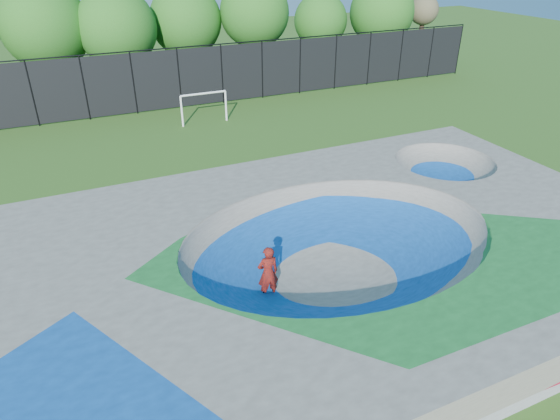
{
  "coord_description": "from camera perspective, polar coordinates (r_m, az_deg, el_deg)",
  "views": [
    {
      "loc": [
        -7.78,
        -12.17,
        10.16
      ],
      "look_at": [
        -0.84,
        3.0,
        1.1
      ],
      "focal_mm": 32.0,
      "sensor_mm": 36.0,
      "label": 1
    }
  ],
  "objects": [
    {
      "name": "ground",
      "position": [
        17.65,
        6.59,
        -6.84
      ],
      "size": [
        120.0,
        120.0,
        0.0
      ],
      "primitive_type": "plane",
      "color": "#2B5216",
      "rests_on": "ground"
    },
    {
      "name": "skate_deck",
      "position": [
        17.23,
        6.73,
        -4.8
      ],
      "size": [
        22.0,
        14.0,
        1.5
      ],
      "primitive_type": "cube",
      "color": "gray",
      "rests_on": "ground"
    },
    {
      "name": "skater",
      "position": [
        15.77,
        -1.39,
        -7.22
      ],
      "size": [
        0.71,
        0.48,
        1.91
      ],
      "primitive_type": "imported",
      "rotation": [
        0.0,
        0.0,
        3.11
      ],
      "color": "red",
      "rests_on": "ground"
    },
    {
      "name": "skateboard",
      "position": [
        16.33,
        -1.35,
        -9.87
      ],
      "size": [
        0.78,
        0.22,
        0.05
      ],
      "primitive_type": "cube",
      "rotation": [
        0.0,
        0.0,
        0.0
      ],
      "color": "black",
      "rests_on": "ground"
    },
    {
      "name": "soccer_goal",
      "position": [
        31.75,
        -8.7,
        12.08
      ],
      "size": [
        2.95,
        0.12,
        1.95
      ],
      "color": "white",
      "rests_on": "ground"
    },
    {
      "name": "fence",
      "position": [
        35.01,
        -11.45,
        14.66
      ],
      "size": [
        48.09,
        0.09,
        4.04
      ],
      "color": "black",
      "rests_on": "ground"
    },
    {
      "name": "treeline",
      "position": [
        38.75,
        -17.96,
        19.5
      ],
      "size": [
        52.07,
        7.78,
        8.2
      ],
      "color": "#3F2D1F",
      "rests_on": "ground"
    }
  ]
}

